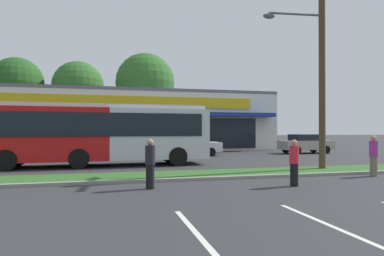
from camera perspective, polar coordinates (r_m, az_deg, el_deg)
name	(u,v)px	position (r m, az deg, el deg)	size (l,w,h in m)	color
grass_median	(202,174)	(14.18, 1.65, -7.83)	(56.00, 2.20, 0.12)	#2D5B23
curb_lip	(210,178)	(13.02, 3.14, -8.49)	(56.00, 0.24, 0.12)	gray
parking_stripe_0	(207,245)	(5.87, 2.56, -19.19)	(0.12, 4.80, 0.01)	silver
parking_stripe_1	(348,233)	(7.09, 24.90, -15.81)	(0.12, 4.80, 0.01)	silver
storefront_building	(123,121)	(34.90, -11.59, 1.15)	(28.85, 12.00, 5.66)	silver
tree_left	(17,83)	(47.46, -27.46, 6.72)	(6.36, 6.36, 10.94)	#473323
tree_mid_left	(78,87)	(46.51, -18.68, 6.63)	(6.56, 6.56, 10.86)	#473323
tree_mid	(145,83)	(44.00, -7.90, 7.57)	(7.51, 7.51, 11.76)	#473323
utility_pole	(319,55)	(17.22, 20.69, 11.41)	(3.07, 2.40, 10.12)	#4C3826
city_bus	(98,133)	(18.61, -15.64, -0.78)	(11.84, 2.88, 3.25)	#B71414
car_1	(190,145)	(25.07, -0.36, -2.93)	(4.61, 1.96, 1.54)	silver
car_2	(305,144)	(29.34, 18.56, -2.51)	(4.24, 1.96, 1.57)	#9E998C
pedestrian_near_bench	(374,156)	(15.83, 28.34, -4.14)	(0.34, 0.34, 1.68)	#726651
pedestrian_by_pole	(150,164)	(11.04, -7.09, -6.01)	(0.33, 0.33, 1.62)	black
pedestrian_mid	(294,163)	(12.00, 16.87, -5.64)	(0.32, 0.32, 1.58)	black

